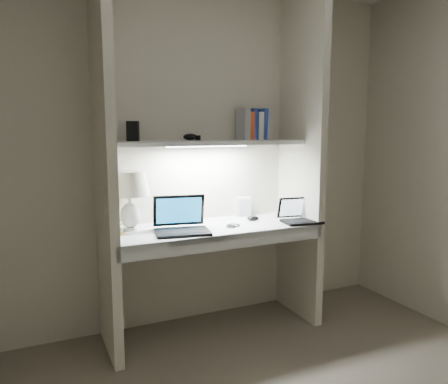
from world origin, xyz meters
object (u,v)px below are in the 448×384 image
laptop_netbook (299,216)px  book_row (253,125)px  laptop_main (181,224)px  speaker (243,207)px  table_lamp (129,191)px

laptop_netbook → book_row: size_ratio=1.29×
laptop_main → book_row: size_ratio=1.70×
laptop_main → speaker: bearing=35.3°
table_lamp → laptop_netbook: table_lamp is taller
speaker → book_row: bearing=-28.3°
laptop_netbook → book_row: 0.77m
laptop_main → laptop_netbook: size_ratio=1.31×
table_lamp → laptop_netbook: 1.24m
table_lamp → book_row: 1.05m
table_lamp → speaker: bearing=6.7°
table_lamp → laptop_main: table_lamp is taller
table_lamp → laptop_main: bearing=-31.5°
table_lamp → book_row: size_ratio=1.72×
laptop_main → speaker: laptop_main is taller
table_lamp → laptop_netbook: size_ratio=1.33×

